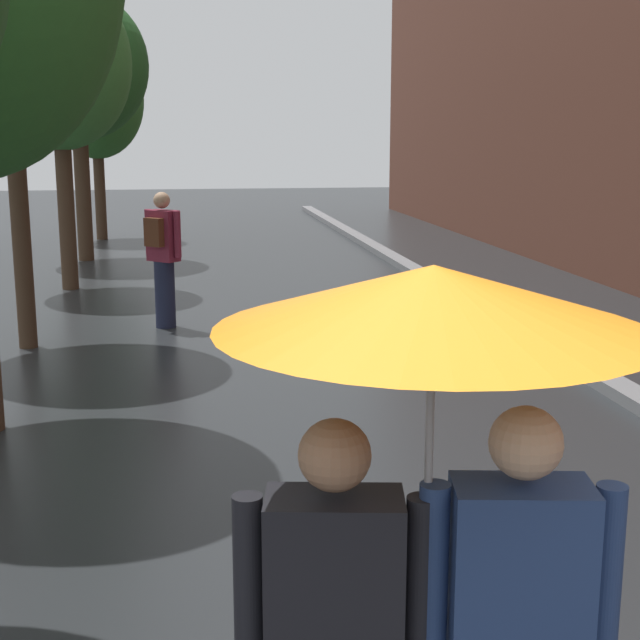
% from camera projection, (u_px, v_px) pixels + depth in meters
% --- Properties ---
extents(kerb_strip, '(0.30, 36.00, 0.12)m').
position_uv_depth(kerb_strip, '(488.00, 313.00, 12.31)').
color(kerb_strip, slate).
rests_on(kerb_strip, ground).
extents(street_tree_2, '(2.50, 2.50, 5.28)m').
position_uv_depth(street_tree_2, '(5.00, 1.00, 9.80)').
color(street_tree_2, '#473323').
rests_on(street_tree_2, ground).
extents(street_tree_3, '(2.25, 2.25, 4.88)m').
position_uv_depth(street_tree_3, '(58.00, 64.00, 13.86)').
color(street_tree_3, '#473323').
rests_on(street_tree_3, ground).
extents(street_tree_4, '(2.73, 2.73, 5.16)m').
position_uv_depth(street_tree_4, '(76.00, 67.00, 17.13)').
color(street_tree_4, '#473323').
rests_on(street_tree_4, ground).
extents(street_tree_5, '(2.21, 2.21, 4.58)m').
position_uv_depth(street_tree_5, '(96.00, 101.00, 20.77)').
color(street_tree_5, '#473323').
rests_on(street_tree_5, ground).
extents(couple_under_umbrella, '(1.22, 1.22, 2.12)m').
position_uv_depth(couple_under_umbrella, '(429.00, 495.00, 2.56)').
color(couple_under_umbrella, '#1E233D').
rests_on(couple_under_umbrella, ground).
extents(pedestrian_walking_midground, '(0.47, 0.46, 1.75)m').
position_uv_depth(pedestrian_walking_midground, '(163.00, 256.00, 11.50)').
color(pedestrian_walking_midground, '#1E233D').
rests_on(pedestrian_walking_midground, ground).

